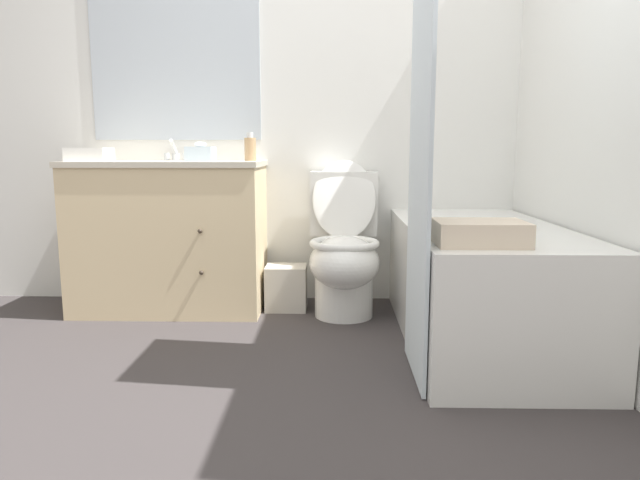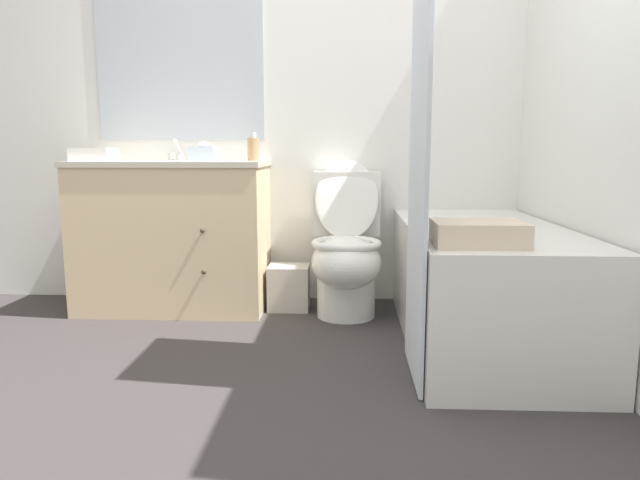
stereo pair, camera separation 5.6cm
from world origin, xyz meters
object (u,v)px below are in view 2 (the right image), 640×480
object	(u,v)px
hand_towel_folded	(94,155)
wastebasket	(289,287)
vanity_cabinet	(174,234)
bathtub	(482,284)
toilet	(346,251)
sink_faucet	(180,154)
bath_towel_folded	(478,233)
soap_dispenser	(253,148)
tissue_box	(204,153)

from	to	relation	value
hand_towel_folded	wastebasket	bearing A→B (deg)	6.63
vanity_cabinet	bathtub	world-z (taller)	vanity_cabinet
vanity_cabinet	toilet	world-z (taller)	toilet
sink_faucet	bath_towel_folded	distance (m)	1.93
vanity_cabinet	hand_towel_folded	size ratio (longest dim) A/B	4.98
vanity_cabinet	soap_dispenser	world-z (taller)	soap_dispenser
vanity_cabinet	toilet	distance (m)	0.99
toilet	bathtub	xyz separation A→B (m)	(0.64, -0.41, -0.08)
wastebasket	soap_dispenser	size ratio (longest dim) A/B	1.61
wastebasket	hand_towel_folded	world-z (taller)	hand_towel_folded
toilet	soap_dispenser	xyz separation A→B (m)	(-0.53, 0.15, 0.56)
bathtub	wastebasket	xyz separation A→B (m)	(-0.97, 0.50, -0.15)
toilet	wastebasket	xyz separation A→B (m)	(-0.33, 0.09, -0.23)
wastebasket	hand_towel_folded	xyz separation A→B (m)	(-1.04, -0.12, 0.75)
vanity_cabinet	bath_towel_folded	size ratio (longest dim) A/B	3.18
soap_dispenser	bath_towel_folded	world-z (taller)	soap_dispenser
toilet	bathtub	world-z (taller)	toilet
tissue_box	hand_towel_folded	size ratio (longest dim) A/B	0.69
vanity_cabinet	hand_towel_folded	bearing A→B (deg)	-163.04
bath_towel_folded	hand_towel_folded	bearing A→B (deg)	153.53
tissue_box	bathtub	bearing A→B (deg)	-19.25
vanity_cabinet	bathtub	xyz separation A→B (m)	(1.63, -0.50, -0.15)
toilet	tissue_box	bearing A→B (deg)	173.72
vanity_cabinet	sink_faucet	distance (m)	0.48
bathtub	soap_dispenser	xyz separation A→B (m)	(-1.17, 0.56, 0.63)
toilet	hand_towel_folded	distance (m)	1.46
hand_towel_folded	vanity_cabinet	bearing A→B (deg)	16.96
hand_towel_folded	bath_towel_folded	world-z (taller)	hand_towel_folded
tissue_box	hand_towel_folded	bearing A→B (deg)	-168.07
wastebasket	hand_towel_folded	size ratio (longest dim) A/B	1.19
hand_towel_folded	bath_towel_folded	xyz separation A→B (m)	(1.86, -0.92, -0.28)
tissue_box	bath_towel_folded	distance (m)	1.68
wastebasket	soap_dispenser	distance (m)	0.81
toilet	hand_towel_folded	bearing A→B (deg)	-178.61
soap_dispenser	hand_towel_folded	size ratio (longest dim) A/B	0.74
toilet	bathtub	distance (m)	0.77
bathtub	bath_towel_folded	distance (m)	0.65
bathtub	bath_towel_folded	world-z (taller)	bath_towel_folded
toilet	wastebasket	distance (m)	0.41
toilet	sink_faucet	bearing A→B (deg)	165.27
tissue_box	soap_dispenser	world-z (taller)	soap_dispenser
vanity_cabinet	sink_faucet	bearing A→B (deg)	90.00
vanity_cabinet	toilet	bearing A→B (deg)	-4.88
toilet	hand_towel_folded	world-z (taller)	hand_towel_folded
sink_faucet	soap_dispenser	distance (m)	0.47
vanity_cabinet	tissue_box	xyz separation A→B (m)	(0.19, 0.00, 0.46)
sink_faucet	bathtub	bearing A→B (deg)	-22.48
toilet	tissue_box	world-z (taller)	tissue_box
tissue_box	soap_dispenser	distance (m)	0.28
vanity_cabinet	sink_faucet	size ratio (longest dim) A/B	7.46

